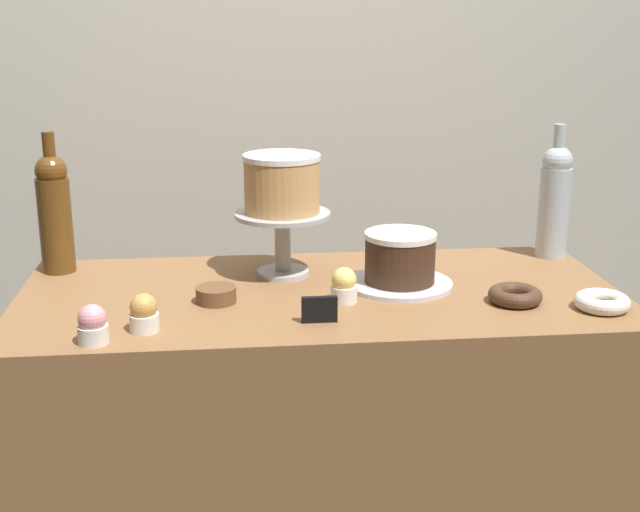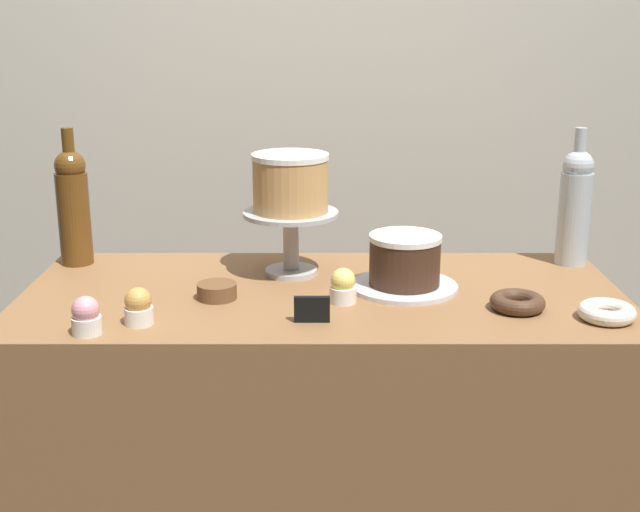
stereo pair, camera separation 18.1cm
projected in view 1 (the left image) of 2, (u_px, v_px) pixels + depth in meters
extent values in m
cube|color=#BCB7A8|center=(289.00, 86.00, 2.57)|extent=(6.00, 0.05, 2.60)
cube|color=brown|center=(320.00, 483.00, 1.97)|extent=(1.30, 0.60, 0.94)
cylinder|color=#B2B2B7|center=(283.00, 272.00, 1.95)|extent=(0.12, 0.12, 0.01)
cylinder|color=#B2B2B7|center=(283.00, 243.00, 1.93)|extent=(0.04, 0.04, 0.13)
cylinder|color=#B2B2B7|center=(282.00, 214.00, 1.91)|extent=(0.22, 0.22, 0.01)
cylinder|color=tan|center=(282.00, 186.00, 1.89)|extent=(0.17, 0.17, 0.12)
cylinder|color=white|center=(282.00, 157.00, 1.87)|extent=(0.17, 0.17, 0.01)
cylinder|color=silver|center=(399.00, 284.00, 1.87)|extent=(0.23, 0.23, 0.01)
cylinder|color=#3D2619|center=(400.00, 260.00, 1.86)|extent=(0.15, 0.15, 0.10)
cylinder|color=white|center=(401.00, 235.00, 1.84)|extent=(0.16, 0.16, 0.01)
cylinder|color=#B2BCC1|center=(553.00, 213.00, 2.07)|extent=(0.08, 0.08, 0.22)
sphere|color=#B2BCC1|center=(558.00, 161.00, 2.03)|extent=(0.07, 0.07, 0.07)
cylinder|color=#B2BCC1|center=(559.00, 140.00, 2.02)|extent=(0.03, 0.03, 0.08)
cylinder|color=#5B3814|center=(56.00, 225.00, 1.95)|extent=(0.08, 0.08, 0.22)
sphere|color=#5B3814|center=(51.00, 171.00, 1.91)|extent=(0.07, 0.07, 0.07)
cylinder|color=#5B3814|center=(49.00, 148.00, 1.90)|extent=(0.03, 0.03, 0.08)
cylinder|color=white|center=(93.00, 334.00, 1.55)|extent=(0.06, 0.06, 0.03)
sphere|color=pink|center=(92.00, 318.00, 1.54)|extent=(0.05, 0.05, 0.05)
cylinder|color=white|center=(344.00, 294.00, 1.77)|extent=(0.06, 0.06, 0.03)
sphere|color=#EFDB6B|center=(344.00, 280.00, 1.76)|extent=(0.05, 0.05, 0.05)
cylinder|color=white|center=(144.00, 323.00, 1.61)|extent=(0.06, 0.06, 0.03)
sphere|color=#CC9347|center=(144.00, 307.00, 1.60)|extent=(0.05, 0.05, 0.05)
torus|color=silver|center=(602.00, 302.00, 1.72)|extent=(0.11, 0.11, 0.03)
torus|color=#472D1E|center=(515.00, 295.00, 1.76)|extent=(0.11, 0.11, 0.03)
cylinder|color=brown|center=(216.00, 300.00, 1.77)|extent=(0.08, 0.08, 0.01)
cylinder|color=brown|center=(216.00, 295.00, 1.76)|extent=(0.08, 0.08, 0.01)
cylinder|color=brown|center=(216.00, 290.00, 1.76)|extent=(0.08, 0.08, 0.01)
cube|color=black|center=(319.00, 309.00, 1.65)|extent=(0.07, 0.01, 0.05)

